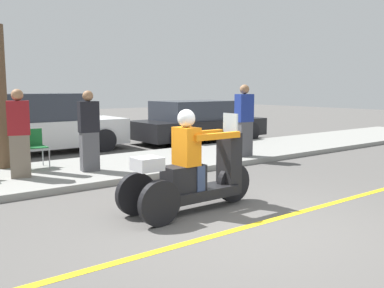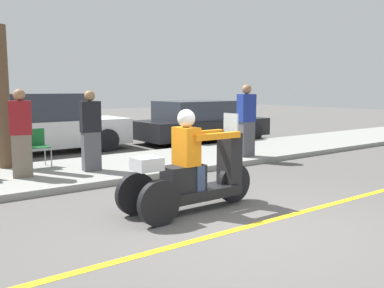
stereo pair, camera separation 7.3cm
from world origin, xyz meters
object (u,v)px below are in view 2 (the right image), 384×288
at_px(folding_chair_curbside, 36,144).
at_px(parked_car_lot_left, 200,122).
at_px(spectator_end_of_line, 91,132).
at_px(parked_car_lot_center, 40,125).
at_px(spectator_by_tree, 21,135).
at_px(spectator_far_back, 246,122).
at_px(motorcycle_trike, 192,175).
at_px(tree_trunk, 2,97).

relative_size(folding_chair_curbside, parked_car_lot_left, 0.18).
distance_m(spectator_end_of_line, folding_chair_curbside, 1.35).
distance_m(folding_chair_curbside, parked_car_lot_center, 2.98).
relative_size(spectator_by_tree, parked_car_lot_left, 0.37).
distance_m(spectator_far_back, parked_car_lot_center, 5.73).
bearing_deg(motorcycle_trike, folding_chair_curbside, 102.62).
xyz_separation_m(spectator_far_back, folding_chair_curbside, (-4.62, 1.62, -0.35)).
bearing_deg(tree_trunk, motorcycle_trike, -72.07).
height_order(spectator_by_tree, parked_car_lot_left, spectator_by_tree).
height_order(spectator_far_back, tree_trunk, tree_trunk).
distance_m(folding_chair_curbside, tree_trunk, 1.17).
bearing_deg(spectator_far_back, folding_chair_curbside, 160.67).
height_order(spectator_far_back, spectator_by_tree, spectator_far_back).
xyz_separation_m(spectator_end_of_line, tree_trunk, (-1.33, 1.40, 0.70)).
bearing_deg(motorcycle_trike, tree_trunk, 107.93).
bearing_deg(folding_chair_curbside, spectator_end_of_line, -53.18).
xyz_separation_m(spectator_end_of_line, folding_chair_curbside, (-0.79, 1.06, -0.28)).
bearing_deg(parked_car_lot_left, tree_trunk, -165.44).
xyz_separation_m(spectator_far_back, tree_trunk, (-5.15, 1.96, 0.64)).
height_order(motorcycle_trike, folding_chair_curbside, motorcycle_trike).
bearing_deg(spectator_end_of_line, parked_car_lot_left, 30.62).
bearing_deg(parked_car_lot_center, folding_chair_curbside, -109.30).
relative_size(spectator_end_of_line, parked_car_lot_left, 0.36).
bearing_deg(motorcycle_trike, spectator_far_back, 36.10).
bearing_deg(parked_car_lot_left, folding_chair_curbside, -161.28).
distance_m(spectator_by_tree, folding_chair_curbside, 1.05).
height_order(spectator_end_of_line, spectator_by_tree, spectator_by_tree).
distance_m(spectator_far_back, tree_trunk, 5.55).
bearing_deg(parked_car_lot_center, motorcycle_trike, -90.19).
relative_size(spectator_end_of_line, tree_trunk, 0.55).
bearing_deg(tree_trunk, parked_car_lot_center, 58.38).
bearing_deg(spectator_by_tree, tree_trunk, 90.93).
xyz_separation_m(folding_chair_curbside, parked_car_lot_left, (6.04, 2.05, 0.03)).
distance_m(spectator_by_tree, parked_car_lot_left, 7.18).
distance_m(spectator_far_back, spectator_by_tree, 5.19).
bearing_deg(parked_car_lot_center, tree_trunk, -121.62).
relative_size(parked_car_lot_left, tree_trunk, 1.54).
bearing_deg(parked_car_lot_left, parked_car_lot_center, 171.47).
distance_m(motorcycle_trike, spectator_end_of_line, 3.25).
height_order(motorcycle_trike, parked_car_lot_left, motorcycle_trike).
bearing_deg(parked_car_lot_center, parked_car_lot_left, -8.53).
height_order(motorcycle_trike, spectator_far_back, spectator_far_back).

